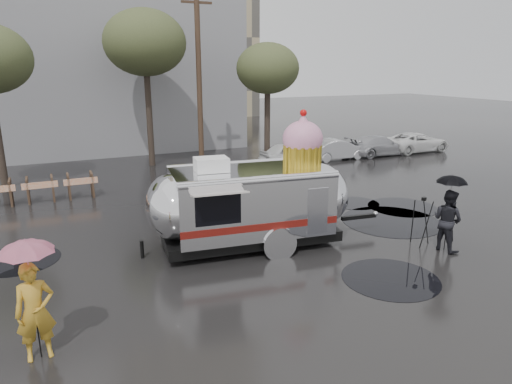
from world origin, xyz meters
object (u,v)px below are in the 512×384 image
airstream_trailer (253,199)px  tripod (422,217)px  person_left (35,312)px  person_right (447,220)px

airstream_trailer → tripod: (4.60, -2.12, -0.55)m
airstream_trailer → tripod: bearing=-17.6°
person_left → person_right: 10.87m
person_right → airstream_trailer: bearing=52.1°
tripod → person_right: bearing=-77.6°
person_right → person_left: bearing=84.3°
airstream_trailer → person_left: bearing=-143.1°
tripod → airstream_trailer: bearing=137.4°
airstream_trailer → tripod: airstream_trailer is taller
person_left → airstream_trailer: bearing=24.3°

